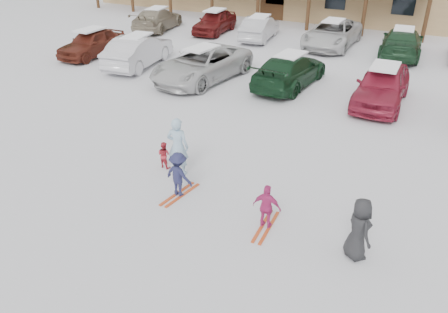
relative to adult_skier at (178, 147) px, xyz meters
The scene contains 18 objects.
ground 1.89m from the adult_skier, 41.54° to the right, with size 160.00×160.00×0.00m, color silver.
adult_skier is the anchor object (origin of this frame).
toddler_red 0.76m from the adult_skier, 169.25° to the left, with size 0.41×0.32×0.84m, color #BD2A37.
child_navy 1.19m from the adult_skier, 57.16° to the right, with size 0.83×0.48×1.29m, color #1F2145.
skis_child_navy 1.46m from the adult_skier, 57.16° to the right, with size 0.20×1.40×0.03m, color #BF441B.
child_magenta 3.50m from the adult_skier, 20.53° to the right, with size 0.70×0.29×1.20m, color #C12D73.
skis_child_magenta 3.60m from the adult_skier, 20.53° to the right, with size 0.20×1.40×0.03m, color #BF441B.
bystander_dark 5.58m from the adult_skier, 13.25° to the right, with size 0.74×0.48×1.51m, color black.
parked_car_0 13.75m from the adult_skier, 142.07° to the left, with size 1.69×4.20×1.43m, color #5F2317.
parked_car_1 11.04m from the adult_skier, 132.72° to the left, with size 1.63×4.68×1.54m, color silver.
parked_car_2 8.47m from the adult_skier, 114.85° to the left, with size 2.50×5.42×1.51m, color silver.
parked_car_3 8.76m from the adult_skier, 88.09° to the left, with size 2.00×4.91×1.43m, color #13331B.
parked_car_4 9.42m from the adult_skier, 62.78° to the left, with size 1.86×4.62×1.57m, color maroon.
parked_car_7 18.99m from the adult_skier, 126.50° to the left, with size 1.97×4.86×1.41m, color gray.
parked_car_8 17.90m from the adult_skier, 114.72° to the left, with size 1.70×4.23×1.44m, color maroon.
parked_car_9 16.47m from the adult_skier, 104.77° to the left, with size 1.49×4.26×1.40m, color #B7B6BB.
parked_car_10 16.29m from the adult_skier, 89.28° to the left, with size 2.49×5.39×1.50m, color silver.
parked_car_11 16.52m from the adult_skier, 75.75° to the left, with size 2.07×5.09×1.48m, color #1C3F25.
Camera 1 is at (5.00, -8.20, 6.69)m, focal length 35.00 mm.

